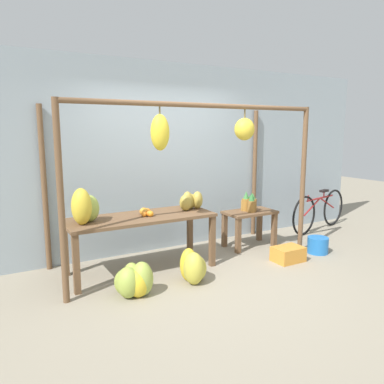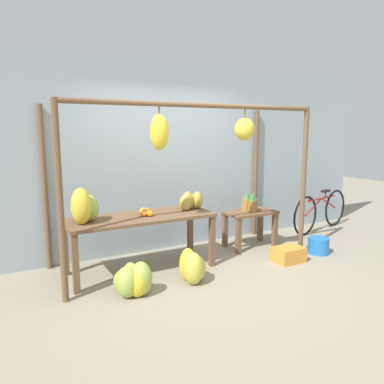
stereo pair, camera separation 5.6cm
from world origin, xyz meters
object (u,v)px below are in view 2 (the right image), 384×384
object	(u,v)px
banana_pile_ground_right	(192,267)
papaya_pile	(191,201)
banana_pile_on_table	(84,207)
parked_bicycle	(321,211)
banana_pile_ground_left	(133,281)
orange_pile	(145,212)
blue_bucket	(319,245)
fruit_crate_white	(288,254)
pineapple_cluster	(250,204)

from	to	relation	value
banana_pile_ground_right	papaya_pile	distance (m)	1.03
banana_pile_on_table	banana_pile_ground_right	bearing A→B (deg)	-30.29
banana_pile_on_table	parked_bicycle	bearing A→B (deg)	3.87
banana_pile_on_table	banana_pile_ground_left	xyz separation A→B (m)	(0.35, -0.65, -0.75)
orange_pile	parked_bicycle	distance (m)	3.55
banana_pile_ground_right	banana_pile_on_table	bearing A→B (deg)	149.71
banana_pile_on_table	blue_bucket	world-z (taller)	banana_pile_on_table
papaya_pile	banana_pile_on_table	bearing A→B (deg)	-178.01
fruit_crate_white	blue_bucket	size ratio (longest dim) A/B	1.37
orange_pile	parked_bicycle	size ratio (longest dim) A/B	0.14
orange_pile	banana_pile_ground_right	bearing A→B (deg)	-64.57
banana_pile_on_table	orange_pile	distance (m)	0.80
pineapple_cluster	banana_pile_ground_left	xyz separation A→B (m)	(-2.22, -0.81, -0.52)
orange_pile	banana_pile_ground_left	size ratio (longest dim) A/B	0.53
fruit_crate_white	parked_bicycle	distance (m)	1.94
pineapple_cluster	banana_pile_ground_right	world-z (taller)	pineapple_cluster
pineapple_cluster	banana_pile_ground_left	distance (m)	2.42
parked_bicycle	papaya_pile	world-z (taller)	papaya_pile
parked_bicycle	papaya_pile	bearing A→B (deg)	-175.16
banana_pile_ground_left	banana_pile_ground_right	distance (m)	0.76
fruit_crate_white	parked_bicycle	bearing A→B (deg)	29.86
pineapple_cluster	banana_pile_ground_right	xyz separation A→B (m)	(-1.46, -0.81, -0.50)
papaya_pile	banana_pile_ground_left	bearing A→B (deg)	-148.05
orange_pile	parked_bicycle	bearing A→B (deg)	4.31
banana_pile_ground_left	fruit_crate_white	size ratio (longest dim) A/B	1.11
banana_pile_on_table	fruit_crate_white	bearing A→B (deg)	-14.26
parked_bicycle	papaya_pile	xyz separation A→B (m)	(-2.83, -0.24, 0.48)
banana_pile_ground_right	papaya_pile	world-z (taller)	papaya_pile
banana_pile_on_table	fruit_crate_white	xyz separation A→B (m)	(2.63, -0.67, -0.81)
fruit_crate_white	parked_bicycle	xyz separation A→B (m)	(1.67, 0.96, 0.26)
papaya_pile	banana_pile_ground_right	bearing A→B (deg)	-117.52
fruit_crate_white	parked_bicycle	world-z (taller)	parked_bicycle
blue_bucket	papaya_pile	distance (m)	2.05
banana_pile_ground_right	fruit_crate_white	world-z (taller)	banana_pile_ground_right
banana_pile_on_table	banana_pile_ground_left	world-z (taller)	banana_pile_on_table
banana_pile_on_table	fruit_crate_white	world-z (taller)	banana_pile_on_table
banana_pile_on_table	orange_pile	world-z (taller)	banana_pile_on_table
pineapple_cluster	fruit_crate_white	world-z (taller)	pineapple_cluster
banana_pile_on_table	blue_bucket	xyz separation A→B (m)	(3.27, -0.62, -0.80)
banana_pile_ground_left	blue_bucket	world-z (taller)	banana_pile_ground_left
orange_pile	fruit_crate_white	xyz separation A→B (m)	(1.84, -0.69, -0.67)
pineapple_cluster	parked_bicycle	world-z (taller)	pineapple_cluster
orange_pile	blue_bucket	distance (m)	2.65
banana_pile_ground_right	parked_bicycle	bearing A→B (deg)	16.38
banana_pile_on_table	papaya_pile	bearing A→B (deg)	1.99
fruit_crate_white	banana_pile_ground_right	bearing A→B (deg)	179.22
fruit_crate_white	blue_bucket	world-z (taller)	blue_bucket
blue_bucket	fruit_crate_white	bearing A→B (deg)	-175.48
banana_pile_ground_right	blue_bucket	size ratio (longest dim) A/B	1.34
pineapple_cluster	parked_bicycle	size ratio (longest dim) A/B	0.18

